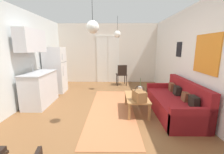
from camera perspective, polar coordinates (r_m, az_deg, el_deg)
name	(u,v)px	position (r m, az deg, el deg)	size (l,w,h in m)	color
ground_plane	(102,119)	(3.62, -3.81, -15.68)	(4.95, 7.67, 0.10)	brown
wall_back	(108,54)	(6.80, -1.67, 8.91)	(4.55, 0.13, 2.61)	silver
wall_right	(205,61)	(3.77, 32.00, 5.23)	(0.12, 7.27, 2.61)	white
area_rug	(112,110)	(3.94, -0.18, -12.44)	(1.11, 3.17, 0.01)	#B26B42
couch	(176,103)	(3.96, 23.30, -9.24)	(0.83, 1.93, 0.81)	maroon
coffee_table	(136,98)	(3.75, 9.38, -8.07)	(0.52, 0.97, 0.41)	#A87542
bamboo_vase	(140,91)	(3.78, 10.72, -5.23)	(0.10, 0.10, 0.45)	beige
handbag	(139,96)	(3.38, 10.44, -7.17)	(0.31, 0.38, 0.36)	brown
refrigerator	(55,70)	(5.62, -20.95, 2.51)	(0.67, 0.61, 1.59)	white
kitchen_counter	(38,77)	(4.57, -26.54, 0.00)	(0.58, 1.17, 2.06)	silver
accent_chair	(122,74)	(6.24, 3.75, 1.28)	(0.47, 0.46, 0.87)	black
pendant_lamp_near	(93,27)	(2.71, -7.44, 18.49)	(0.22, 0.22, 0.78)	black
pendant_lamp_far	(117,34)	(5.22, 2.07, 16.15)	(0.23, 0.23, 0.70)	black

